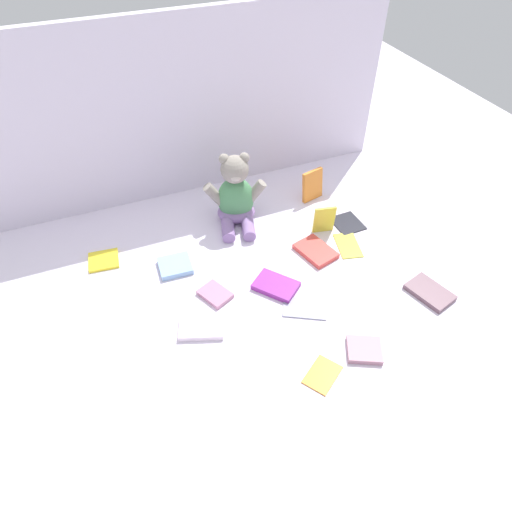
% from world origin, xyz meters
% --- Properties ---
extents(ground_plane, '(3.20, 3.20, 0.00)m').
position_xyz_m(ground_plane, '(0.00, 0.00, 0.00)').
color(ground_plane, silver).
extents(backdrop_drape, '(1.48, 0.03, 0.64)m').
position_xyz_m(backdrop_drape, '(0.00, 0.46, 0.32)').
color(backdrop_drape, silver).
rests_on(backdrop_drape, ground_plane).
extents(teddy_bear, '(0.22, 0.21, 0.26)m').
position_xyz_m(teddy_bear, '(0.07, 0.20, 0.10)').
color(teddy_bear, '#4C8C59').
rests_on(teddy_bear, ground_plane).
extents(book_case_0, '(0.10, 0.14, 0.01)m').
position_xyz_m(book_case_0, '(0.37, -0.07, 0.00)').
color(book_case_0, yellow).
rests_on(book_case_0, ground_plane).
extents(book_case_1, '(0.08, 0.03, 0.11)m').
position_xyz_m(book_case_1, '(0.32, 0.03, 0.05)').
color(book_case_1, gold).
rests_on(book_case_1, ground_plane).
extents(book_case_2, '(0.12, 0.11, 0.02)m').
position_xyz_m(book_case_2, '(0.19, -0.46, 0.01)').
color(book_case_2, '#A77286').
rests_on(book_case_2, ground_plane).
extents(book_case_3, '(0.10, 0.11, 0.01)m').
position_xyz_m(book_case_3, '(0.43, 0.03, 0.00)').
color(book_case_3, black).
rests_on(book_case_3, ground_plane).
extents(book_case_4, '(0.12, 0.15, 0.02)m').
position_xyz_m(book_case_4, '(0.48, -0.35, 0.01)').
color(book_case_4, '#674955').
rests_on(book_case_4, ground_plane).
extents(book_case_5, '(0.10, 0.11, 0.01)m').
position_xyz_m(book_case_5, '(-0.12, -0.12, 0.01)').
color(book_case_5, '#B17494').
rests_on(book_case_5, ground_plane).
extents(book_case_6, '(0.10, 0.10, 0.01)m').
position_xyz_m(book_case_6, '(-0.41, 0.16, 0.01)').
color(book_case_6, yellow).
rests_on(book_case_6, ground_plane).
extents(book_case_7, '(0.15, 0.16, 0.02)m').
position_xyz_m(book_case_7, '(0.06, -0.16, 0.01)').
color(book_case_7, '#8B2991').
rests_on(book_case_7, ground_plane).
extents(book_case_8, '(0.09, 0.05, 0.12)m').
position_xyz_m(book_case_8, '(0.38, 0.22, 0.06)').
color(book_case_8, orange).
rests_on(book_case_8, ground_plane).
extents(book_case_9, '(0.14, 0.12, 0.02)m').
position_xyz_m(book_case_9, '(-0.19, -0.22, 0.01)').
color(book_case_9, white).
rests_on(book_case_9, ground_plane).
extents(book_case_10, '(0.11, 0.10, 0.02)m').
position_xyz_m(book_case_10, '(-0.20, 0.04, 0.01)').
color(book_case_10, '#88B1DF').
rests_on(book_case_10, ground_plane).
extents(book_case_11, '(0.12, 0.11, 0.01)m').
position_xyz_m(book_case_11, '(0.05, -0.48, 0.00)').
color(book_case_11, orange).
rests_on(book_case_11, ground_plane).
extents(book_case_12, '(0.15, 0.13, 0.01)m').
position_xyz_m(book_case_12, '(0.11, -0.27, 0.00)').
color(book_case_12, '#8D8DA6').
rests_on(book_case_12, ground_plane).
extents(book_case_13, '(0.12, 0.15, 0.02)m').
position_xyz_m(book_case_13, '(0.25, -0.06, 0.01)').
color(book_case_13, '#D5413A').
rests_on(book_case_13, ground_plane).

